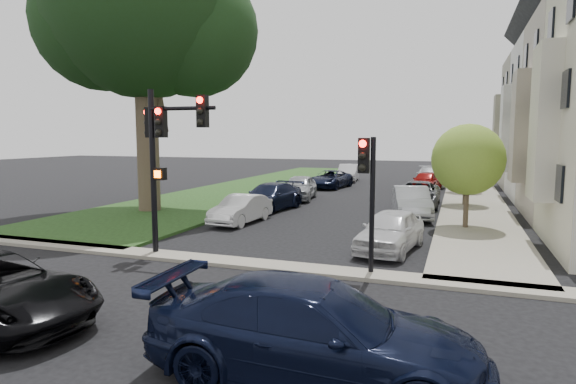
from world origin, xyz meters
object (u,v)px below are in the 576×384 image
(car_parked_4, at_px, (430,176))
(car_parked_6, at_px, (270,197))
(car_parked_3, at_px, (426,181))
(car_parked_2, at_px, (418,194))
(small_tree_a, at_px, (468,160))
(car_parked_9, at_px, (348,173))
(traffic_signal_secondary, at_px, (368,180))
(small_tree_b, at_px, (466,162))
(small_tree_c, at_px, (465,159))
(car_parked_0, at_px, (390,230))
(traffic_signal_main, at_px, (164,142))
(car_parked_8, at_px, (330,179))
(car_parked_7, at_px, (299,187))
(eucalyptus, at_px, (142,0))
(car_cross_far, at_px, (314,331))
(car_parked_1, at_px, (411,202))
(car_parked_5, at_px, (241,209))

(car_parked_4, distance_m, car_parked_6, 17.89)
(car_parked_3, bearing_deg, car_parked_2, -78.43)
(small_tree_a, xyz_separation_m, car_parked_9, (-9.71, 20.55, -2.27))
(traffic_signal_secondary, distance_m, car_parked_6, 12.97)
(small_tree_b, bearing_deg, small_tree_c, 90.00)
(car_parked_0, bearing_deg, car_parked_9, 113.59)
(traffic_signal_main, relative_size, car_parked_6, 1.10)
(car_parked_8, bearing_deg, car_parked_6, -83.90)
(car_parked_4, bearing_deg, car_parked_0, -94.33)
(car_parked_7, bearing_deg, eucalyptus, -136.42)
(car_parked_2, distance_m, car_parked_8, 10.72)
(car_parked_6, bearing_deg, car_parked_0, -35.74)
(small_tree_a, height_order, traffic_signal_main, traffic_signal_main)
(traffic_signal_main, distance_m, car_cross_far, 9.96)
(small_tree_a, height_order, traffic_signal_secondary, small_tree_a)
(car_parked_1, relative_size, car_parked_7, 1.01)
(eucalyptus, distance_m, traffic_signal_main, 12.24)
(traffic_signal_main, distance_m, car_parked_4, 27.84)
(traffic_signal_main, xyz_separation_m, car_parked_0, (7.02, 3.26, -3.11))
(car_cross_far, bearing_deg, car_parked_8, 13.03)
(car_parked_4, height_order, car_parked_7, car_parked_4)
(car_parked_3, relative_size, car_parked_5, 1.07)
(car_parked_3, xyz_separation_m, car_parked_8, (-7.21, -0.56, -0.04))
(small_tree_b, bearing_deg, car_parked_4, 102.67)
(car_parked_9, bearing_deg, small_tree_a, -71.42)
(car_parked_2, bearing_deg, car_parked_9, 116.86)
(car_cross_far, relative_size, car_parked_3, 1.33)
(car_parked_7, distance_m, car_parked_8, 7.34)
(small_tree_a, distance_m, car_parked_8, 17.65)
(car_parked_0, distance_m, car_parked_3, 20.01)
(eucalyptus, height_order, traffic_signal_main, eucalyptus)
(eucalyptus, bearing_deg, car_parked_6, 25.23)
(car_parked_0, height_order, car_parked_1, car_parked_1)
(car_parked_1, distance_m, car_parked_3, 12.59)
(car_parked_3, distance_m, car_parked_6, 14.75)
(car_parked_1, bearing_deg, small_tree_a, -55.48)
(car_parked_6, bearing_deg, small_tree_b, 35.06)
(small_tree_c, xyz_separation_m, car_parked_7, (-9.92, -6.93, -1.68))
(car_parked_2, xyz_separation_m, car_parked_7, (-7.38, 0.53, 0.07))
(car_parked_7, height_order, car_parked_8, car_parked_7)
(car_parked_5, relative_size, car_parked_7, 0.87)
(eucalyptus, xyz_separation_m, traffic_signal_main, (6.32, -7.76, -7.06))
(car_parked_1, height_order, car_parked_3, car_parked_1)
(small_tree_a, bearing_deg, car_parked_8, 124.13)
(small_tree_a, height_order, small_tree_c, small_tree_a)
(eucalyptus, bearing_deg, car_parked_8, 67.92)
(car_parked_2, xyz_separation_m, car_parked_6, (-7.49, -4.32, 0.02))
(small_tree_a, relative_size, car_parked_6, 0.90)
(car_parked_0, xyz_separation_m, car_parked_4, (0.02, 23.50, 0.06))
(small_tree_a, distance_m, car_parked_6, 10.53)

